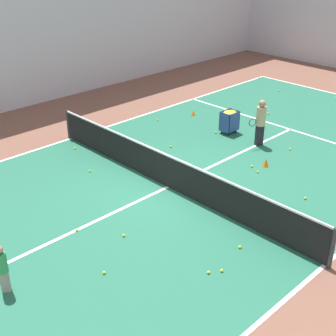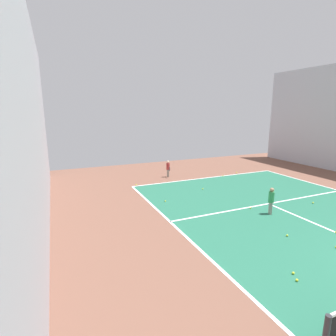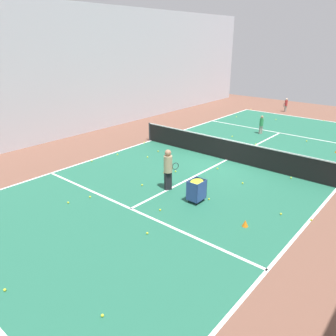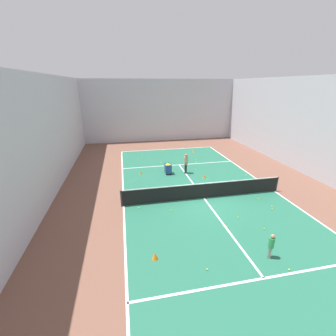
{
  "view_description": "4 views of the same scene",
  "coord_description": "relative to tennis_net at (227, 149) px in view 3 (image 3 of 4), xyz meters",
  "views": [
    {
      "loc": [
        8.52,
        -8.27,
        6.6
      ],
      "look_at": [
        0.0,
        0.0,
        0.62
      ],
      "focal_mm": 50.0,
      "sensor_mm": 36.0,
      "label": 1
    },
    {
      "loc": [
        8.85,
        2.22,
        4.21
      ],
      "look_at": [
        2.24,
        -12.86,
        0.59
      ],
      "focal_mm": 28.0,
      "sensor_mm": 36.0,
      "label": 2
    },
    {
      "loc": [
        -7.43,
        13.19,
        5.47
      ],
      "look_at": [
        0.03,
        4.37,
        0.9
      ],
      "focal_mm": 35.0,
      "sensor_mm": 36.0,
      "label": 3
    },
    {
      "loc": [
        -4.75,
        -11.91,
        6.74
      ],
      "look_at": [
        -1.4,
        4.49,
        0.5
      ],
      "focal_mm": 24.0,
      "sensor_mm": 36.0,
      "label": 4
    }
  ],
  "objects": [
    {
      "name": "tennis_ball_35",
      "position": [
        1.19,
        -6.24,
        -0.5
      ],
      "size": [
        0.07,
        0.07,
        0.07
      ],
      "primitive_type": "sphere",
      "color": "yellow",
      "rests_on": "ground"
    },
    {
      "name": "tennis_ball_1",
      "position": [
        3.28,
        -0.84,
        -0.5
      ],
      "size": [
        0.07,
        0.07,
        0.07
      ],
      "primitive_type": "sphere",
      "color": "yellow",
      "rests_on": "ground"
    },
    {
      "name": "training_cone_3",
      "position": [
        -3.56,
        4.87,
        -0.42
      ],
      "size": [
        0.2,
        0.2,
        0.22
      ],
      "primitive_type": "cone",
      "color": "orange",
      "rests_on": "ground"
    },
    {
      "name": "tennis_ball_34",
      "position": [
        -3.24,
        0.23,
        -0.5
      ],
      "size": [
        0.07,
        0.07,
        0.07
      ],
      "primitive_type": "sphere",
      "color": "yellow",
      "rests_on": "ground"
    },
    {
      "name": "tennis_ball_3",
      "position": [
        -5.03,
        3.19,
        -0.5
      ],
      "size": [
        0.07,
        0.07,
        0.07
      ],
      "primitive_type": "sphere",
      "color": "yellow",
      "rests_on": "ground"
    },
    {
      "name": "line_sideline_right",
      "position": [
        4.99,
        0.0,
        -0.53
      ],
      "size": [
        0.1,
        23.27,
        0.0
      ],
      "primitive_type": "cube",
      "color": "white",
      "rests_on": "ground"
    },
    {
      "name": "tennis_ball_19",
      "position": [
        3.54,
        -1.81,
        -0.5
      ],
      "size": [
        0.07,
        0.07,
        0.07
      ],
      "primitive_type": "sphere",
      "color": "yellow",
      "rests_on": "ground"
    },
    {
      "name": "tennis_ball_4",
      "position": [
        0.92,
        2.8,
        -0.5
      ],
      "size": [
        0.07,
        0.07,
        0.07
      ],
      "primitive_type": "sphere",
      "color": "yellow",
      "rests_on": "ground"
    },
    {
      "name": "tennis_ball_16",
      "position": [
        -0.31,
        1.31,
        -0.5
      ],
      "size": [
        0.07,
        0.07,
        0.07
      ],
      "primitive_type": "sphere",
      "color": "yellow",
      "rests_on": "ground"
    },
    {
      "name": "ball_cart",
      "position": [
        -1.4,
        4.49,
        0.06
      ],
      "size": [
        0.48,
        0.6,
        0.85
      ],
      "color": "#2D478C",
      "rests_on": "ground"
    },
    {
      "name": "coach_at_net",
      "position": [
        0.02,
        4.36,
        0.4
      ],
      "size": [
        0.43,
        0.68,
        1.63
      ],
      "rotation": [
        0.0,
        0.0,
        -1.98
      ],
      "color": "black",
      "rests_on": "ground"
    },
    {
      "name": "tennis_ball_25",
      "position": [
        3.15,
        2.24,
        -0.5
      ],
      "size": [
        0.07,
        0.07,
        0.07
      ],
      "primitive_type": "sphere",
      "color": "yellow",
      "rests_on": "ground"
    },
    {
      "name": "line_service_far",
      "position": [
        0.0,
        6.4,
        -0.53
      ],
      "size": [
        9.99,
        0.1,
        0.0
      ],
      "primitive_type": "cube",
      "color": "white",
      "rests_on": "ground"
    },
    {
      "name": "training_cone_2",
      "position": [
        1.18,
        3.15,
        -0.39
      ],
      "size": [
        0.21,
        0.21,
        0.28
      ],
      "primitive_type": "cone",
      "color": "orange",
      "rests_on": "ground"
    },
    {
      "name": "tennis_ball_33",
      "position": [
        3.36,
        1.23,
        -0.5
      ],
      "size": [
        0.07,
        0.07,
        0.07
      ],
      "primitive_type": "sphere",
      "color": "yellow",
      "rests_on": "ground"
    },
    {
      "name": "tennis_ball_0",
      "position": [
        4.58,
        2.93,
        -0.5
      ],
      "size": [
        0.07,
        0.07,
        0.07
      ],
      "primitive_type": "sphere",
      "color": "yellow",
      "rests_on": "ground"
    },
    {
      "name": "line_centre_service",
      "position": [
        0.0,
        0.0,
        -0.53
      ],
      "size": [
        0.1,
        12.8,
        0.0
      ],
      "primitive_type": "cube",
      "color": "white",
      "rests_on": "ground"
    },
    {
      "name": "tennis_ball_26",
      "position": [
        -0.64,
        11.04,
        -0.5
      ],
      "size": [
        0.07,
        0.07,
        0.07
      ],
      "primitive_type": "sphere",
      "color": "yellow",
      "rests_on": "ground"
    },
    {
      "name": "tennis_ball_23",
      "position": [
        -1.1,
        -11.55,
        -0.5
      ],
      "size": [
        0.07,
        0.07,
        0.07
      ],
      "primitive_type": "sphere",
      "color": "yellow",
      "rests_on": "ground"
    },
    {
      "name": "tennis_ball_29",
      "position": [
        1.61,
        -9.57,
        -0.5
      ],
      "size": [
        0.07,
        0.07,
        0.07
      ],
      "primitive_type": "sphere",
      "color": "yellow",
      "rests_on": "ground"
    },
    {
      "name": "tennis_ball_7",
      "position": [
        -2.97,
        10.06,
        -0.5
      ],
      "size": [
        0.07,
        0.07,
        0.07
      ],
      "primitive_type": "sphere",
      "color": "yellow",
      "rests_on": "ground"
    },
    {
      "name": "tennis_ball_36",
      "position": [
        3.38,
        -2.06,
        -0.5
      ],
      "size": [
        0.07,
        0.07,
        0.07
      ],
      "primitive_type": "sphere",
      "color": "yellow",
      "rests_on": "ground"
    },
    {
      "name": "line_baseline_near",
      "position": [
        0.0,
        -11.63,
        -0.53
      ],
      "size": [
        9.99,
        0.1,
        0.0
      ],
      "primitive_type": "cube",
      "color": "white",
      "rests_on": "ground"
    },
    {
      "name": "court_playing_area",
      "position": [
        0.0,
        0.0,
        -0.53
      ],
      "size": [
        9.99,
        23.27,
        0.0
      ],
      "color": "#23664C",
      "rests_on": "ground"
    },
    {
      "name": "tennis_ball_24",
      "position": [
        0.03,
        -3.18,
        -0.5
      ],
      "size": [
        0.07,
        0.07,
        0.07
      ],
      "primitive_type": "sphere",
      "color": "yellow",
      "rests_on": "ground"
    },
    {
      "name": "tennis_ball_10",
      "position": [
        -1.53,
        7.17,
        -0.5
      ],
      "size": [
        0.07,
        0.07,
        0.07
      ],
      "primitive_type": "sphere",
      "color": "yellow",
      "rests_on": "ground"
    },
    {
      "name": "tennis_ball_22",
      "position": [
        1.99,
        7.56,
        -0.5
      ],
      "size": [
        0.07,
        0.07,
        0.07
      ],
      "primitive_type": "sphere",
      "color": "yellow",
      "rests_on": "ground"
    },
    {
      "name": "line_service_near",
      "position": [
        0.0,
        -6.4,
        -0.53
      ],
      "size": [
        9.99,
        0.1,
        0.0
      ],
      "primitive_type": "cube",
      "color": "white",
      "rests_on": "ground"
    },
    {
      "name": "tennis_ball_20",
      "position": [
        -4.13,
        3.45,
        -0.5
      ],
      "size": [
        0.07,
        0.07,
        0.07
      ],
      "primitive_type": "sphere",
      "color": "yellow",
      "rests_on": "ground"
    },
    {
      "name": "tennis_ball_30",
      "position": [
        -1.95,
        2.02,
        -0.5
      ],
      "size": [
        0.07,
        0.07,
        0.07
      ],
      "primitive_type": "sphere",
      "color": "yellow",
      "rests_on": "ground"
    },
    {
      "name": "ground_plane",
      "position": [
        0.0,
        0.0,
        -0.54
      ],
      "size": [
        35.78,
        35.78,
        0.0
      ],
      "primitive_type": "plane",
      "color": "brown"
    },
    {
      "name": "tennis_ball_2",
      "position": [
        -0.87,
        5.84,
        -0.5
      ],
      "size": [
        0.07,
        0.07,
        0.07
      ],
      "primitive_type": "sphere",
      "color": "yellow",
      "rests_on": "ground"
    },
    {
      "name": "tennis_ball_9",
      "position": [
        1.03,
        4.78,
        -0.5
      ],
      "size": [
        0.07,
        0.07,
        0.07
      ],
      "primitive_type": "sphere",
      "color": "yellow",
      "rests_on": "ground"
    },
    {
      "name": "tennis_ball_31",
      "position": [
        4.26,
        -8.58,
        -0.5
      ],
      "size": [
        0.07,
        0.07,
        0.07
      ],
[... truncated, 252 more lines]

